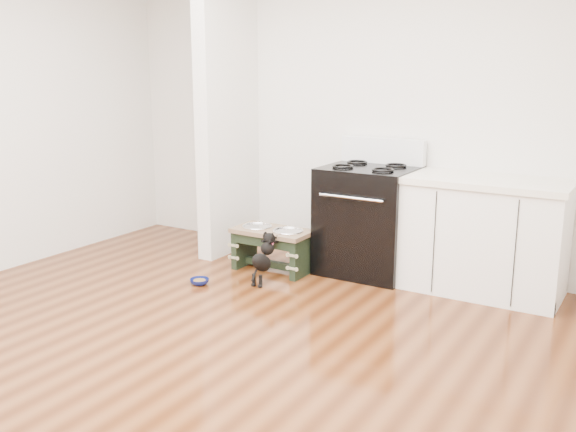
# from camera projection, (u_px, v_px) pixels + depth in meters

# --- Properties ---
(ground) EXTENTS (5.00, 5.00, 0.00)m
(ground) POSITION_uv_depth(u_px,v_px,m) (182.00, 359.00, 3.92)
(ground) COLOR #431E0C
(ground) RESTS_ON ground
(room_shell) EXTENTS (5.00, 5.00, 5.00)m
(room_shell) POSITION_uv_depth(u_px,v_px,m) (171.00, 90.00, 3.55)
(room_shell) COLOR silver
(room_shell) RESTS_ON ground
(partition_wall) EXTENTS (0.15, 0.80, 2.70)m
(partition_wall) POSITION_uv_depth(u_px,v_px,m) (228.00, 110.00, 5.95)
(partition_wall) COLOR silver
(partition_wall) RESTS_ON ground
(oven_range) EXTENTS (0.76, 0.69, 1.14)m
(oven_range) POSITION_uv_depth(u_px,v_px,m) (368.00, 218.00, 5.48)
(oven_range) COLOR black
(oven_range) RESTS_ON ground
(cabinet_run) EXTENTS (1.24, 0.64, 0.91)m
(cabinet_run) POSITION_uv_depth(u_px,v_px,m) (484.00, 236.00, 5.01)
(cabinet_run) COLOR white
(cabinet_run) RESTS_ON ground
(dog_feeder) EXTENTS (0.68, 0.36, 0.39)m
(dog_feeder) POSITION_uv_depth(u_px,v_px,m) (272.00, 241.00, 5.56)
(dog_feeder) COLOR black
(dog_feeder) RESTS_ON ground
(puppy) EXTENTS (0.12, 0.35, 0.42)m
(puppy) POSITION_uv_depth(u_px,v_px,m) (264.00, 257.00, 5.25)
(puppy) COLOR black
(puppy) RESTS_ON ground
(floor_bowl) EXTENTS (0.21, 0.21, 0.05)m
(floor_bowl) POSITION_uv_depth(u_px,v_px,m) (199.00, 282.00, 5.26)
(floor_bowl) COLOR #0B1452
(floor_bowl) RESTS_ON ground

